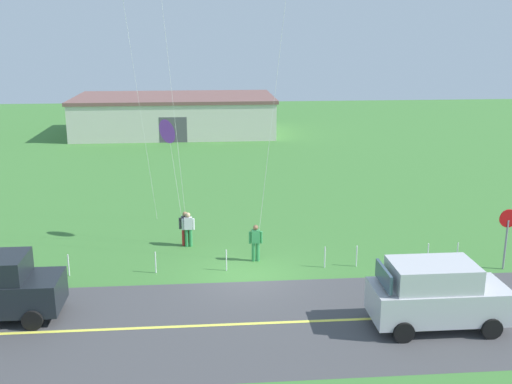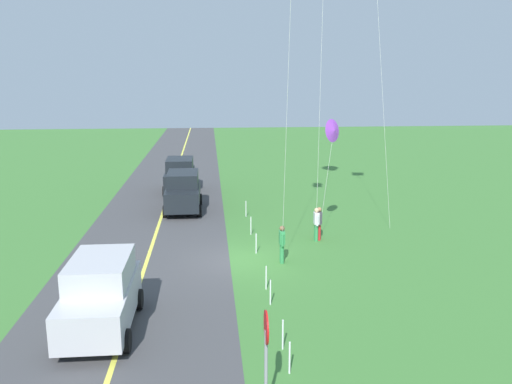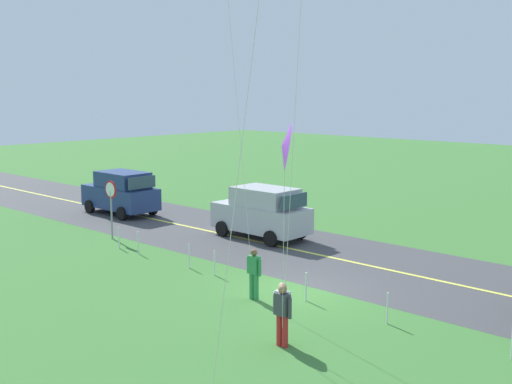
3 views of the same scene
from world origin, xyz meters
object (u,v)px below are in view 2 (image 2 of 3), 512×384
car_parked_west_far (180,175)px  kite_yellow_high (333,131)px  car_suv_foreground (101,294)px  stop_sign (266,343)px  person_adult_near (316,223)px  person_adult_companion (282,243)px  car_parked_west_near (183,191)px  person_child_watcher (319,222)px

car_parked_west_far → kite_yellow_high: kite_yellow_high is taller
car_suv_foreground → stop_sign: size_ratio=1.72×
car_parked_west_far → person_adult_near: bearing=30.8°
car_parked_west_far → stop_sign: stop_sign is taller
person_adult_near → person_adult_companion: size_ratio=1.00×
car_suv_foreground → car_parked_west_near: same height
person_adult_companion → car_parked_west_near: bearing=43.7°
stop_sign → car_parked_west_far: bearing=-172.6°
car_parked_west_far → person_adult_companion: 15.37m
car_parked_west_near → person_adult_companion: (9.29, 4.49, -0.29)m
stop_sign → kite_yellow_high: 14.85m
car_suv_foreground → person_adult_near: 11.76m
car_parked_west_near → person_child_watcher: 9.19m
stop_sign → car_parked_west_near: bearing=-172.0°
person_child_watcher → kite_yellow_high: kite_yellow_high is taller
car_suv_foreground → person_adult_near: bearing=134.6°
person_child_watcher → kite_yellow_high: bearing=54.5°
stop_sign → person_child_watcher: (-13.06, 3.96, -0.94)m
car_parked_west_far → person_adult_companion: (14.55, 4.94, -0.29)m
car_parked_west_near → person_child_watcher: size_ratio=2.75×
stop_sign → kite_yellow_high: kite_yellow_high is taller
person_adult_companion → stop_sign: bearing=-172.0°
stop_sign → person_child_watcher: stop_sign is taller
car_suv_foreground → kite_yellow_high: 13.53m
car_parked_west_far → kite_yellow_high: size_ratio=0.77×
stop_sign → person_child_watcher: size_ratio=1.60×
car_parked_west_far → person_adult_near: car_parked_west_far is taller
stop_sign → person_adult_near: stop_sign is taller
person_adult_near → car_suv_foreground: bearing=-163.0°
car_parked_west_far → person_adult_companion: bearing=18.7°
car_parked_west_near → kite_yellow_high: bearing=52.7°
person_adult_companion → car_parked_west_far: bearing=36.7°
person_child_watcher → car_parked_west_far: bearing=134.2°
car_suv_foreground → person_adult_companion: 8.32m
car_parked_west_near → person_adult_near: bearing=45.5°
person_adult_near → person_child_watcher: bearing=12.3°
person_adult_companion → kite_yellow_high: (-3.65, 2.91, 4.28)m
car_suv_foreground → car_parked_west_far: (-19.94, 1.40, 0.00)m
person_adult_near → kite_yellow_high: 4.43m
stop_sign → person_adult_near: 13.50m
person_adult_companion → person_child_watcher: size_ratio=1.00×
stop_sign → person_adult_near: (-12.92, 3.80, -0.94)m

